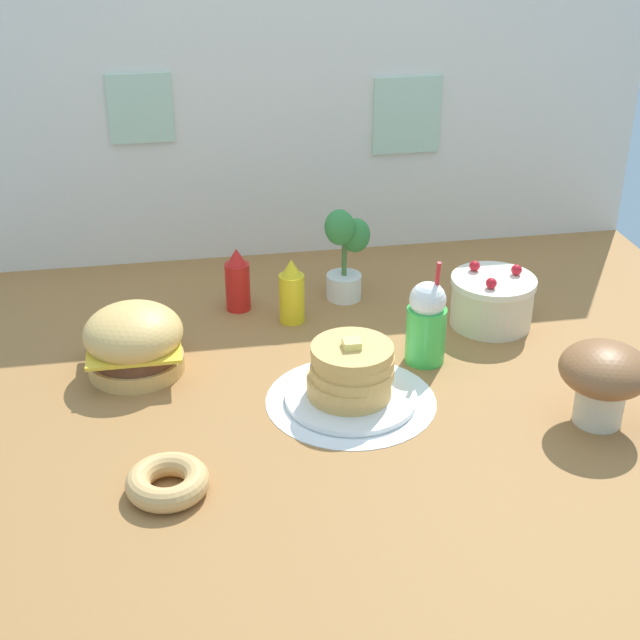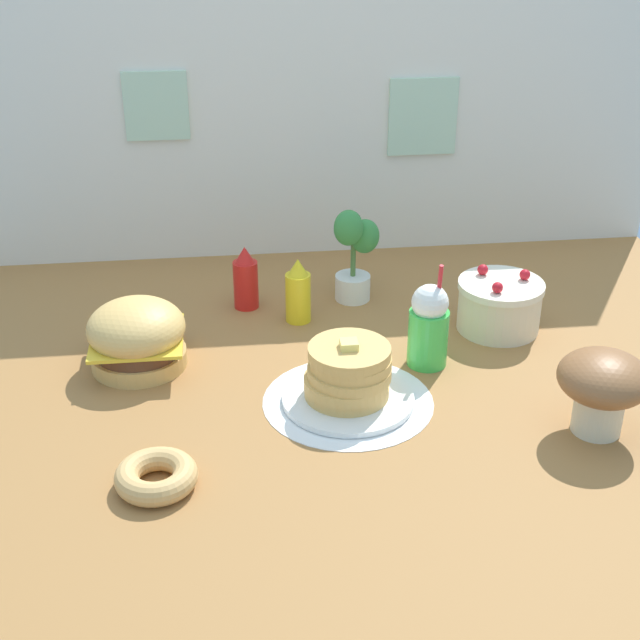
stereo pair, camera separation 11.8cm
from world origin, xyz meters
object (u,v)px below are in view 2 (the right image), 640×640
object	(u,v)px
donut_pink_glaze	(156,476)
pancake_stack	(348,378)
mustard_bottle	(298,292)
mushroom_stool	(603,385)
layer_cake	(499,305)
ketchup_bottle	(246,279)
burger	(137,336)
cream_soda_cup	(429,326)
potted_plant	(353,251)

from	to	relation	value
donut_pink_glaze	pancake_stack	bearing A→B (deg)	32.05
mustard_bottle	mushroom_stool	bearing A→B (deg)	-44.85
layer_cake	mushroom_stool	size ratio (longest dim) A/B	1.13
layer_cake	ketchup_bottle	size ratio (longest dim) A/B	1.25
layer_cake	ketchup_bottle	xyz separation A→B (m)	(-0.71, 0.22, 0.02)
burger	cream_soda_cup	distance (m)	0.77
cream_soda_cup	mushroom_stool	bearing A→B (deg)	-47.04
burger	cream_soda_cup	xyz separation A→B (m)	(0.77, -0.08, 0.03)
pancake_stack	mushroom_stool	distance (m)	0.60
mustard_bottle	potted_plant	world-z (taller)	potted_plant
layer_cake	potted_plant	xyz separation A→B (m)	(-0.39, 0.24, 0.08)
ketchup_bottle	cream_soda_cup	size ratio (longest dim) A/B	0.67
pancake_stack	mushroom_stool	world-z (taller)	mushroom_stool
layer_cake	mustard_bottle	distance (m)	0.58
mustard_bottle	cream_soda_cup	bearing A→B (deg)	-42.40
pancake_stack	layer_cake	size ratio (longest dim) A/B	1.36
burger	potted_plant	world-z (taller)	potted_plant
mushroom_stool	pancake_stack	bearing A→B (deg)	161.31
burger	potted_plant	xyz separation A→B (m)	(0.63, 0.33, 0.07)
cream_soda_cup	donut_pink_glaze	size ratio (longest dim) A/B	1.61
layer_cake	ketchup_bottle	bearing A→B (deg)	162.51
ketchup_bottle	donut_pink_glaze	world-z (taller)	ketchup_bottle
ketchup_bottle	potted_plant	bearing A→B (deg)	3.01
layer_cake	mustard_bottle	size ratio (longest dim) A/B	1.25
ketchup_bottle	donut_pink_glaze	bearing A→B (deg)	-105.31
mustard_bottle	cream_soda_cup	world-z (taller)	cream_soda_cup
burger	cream_soda_cup	size ratio (longest dim) A/B	0.88
donut_pink_glaze	layer_cake	bearing A→B (deg)	33.46
mushroom_stool	layer_cake	bearing A→B (deg)	99.07
ketchup_bottle	potted_plant	distance (m)	0.33
pancake_stack	mustard_bottle	distance (m)	0.46
cream_soda_cup	layer_cake	bearing A→B (deg)	34.96
cream_soda_cup	donut_pink_glaze	xyz separation A→B (m)	(-0.70, -0.45, -0.09)
burger	ketchup_bottle	xyz separation A→B (m)	(0.30, 0.32, 0.00)
donut_pink_glaze	potted_plant	xyz separation A→B (m)	(0.56, 0.87, 0.13)
burger	pancake_stack	xyz separation A→B (m)	(0.53, -0.24, -0.02)
burger	mustard_bottle	bearing A→B (deg)	25.21
cream_soda_cup	burger	bearing A→B (deg)	174.01
ketchup_bottle	potted_plant	world-z (taller)	potted_plant
burger	layer_cake	world-z (taller)	burger
layer_cake	donut_pink_glaze	xyz separation A→B (m)	(-0.95, -0.62, -0.05)
ketchup_bottle	cream_soda_cup	bearing A→B (deg)	-40.45
donut_pink_glaze	ketchup_bottle	bearing A→B (deg)	74.69
cream_soda_cup	donut_pink_glaze	bearing A→B (deg)	-147.09
burger	mushroom_stool	world-z (taller)	mushroom_stool
pancake_stack	mustard_bottle	size ratio (longest dim) A/B	1.70
layer_cake	donut_pink_glaze	size ratio (longest dim) A/B	1.34
donut_pink_glaze	potted_plant	world-z (taller)	potted_plant
ketchup_bottle	donut_pink_glaze	size ratio (longest dim) A/B	1.08
cream_soda_cup	mushroom_stool	xyz separation A→B (m)	(0.33, -0.36, 0.01)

